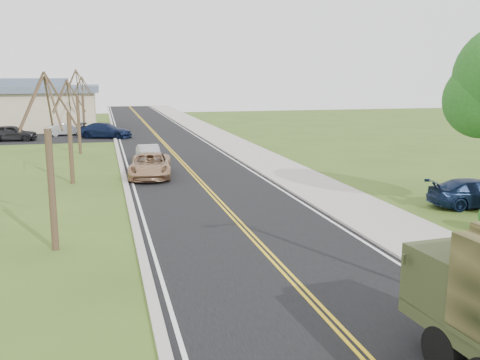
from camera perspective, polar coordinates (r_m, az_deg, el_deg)
name	(u,v)px	position (r m, az deg, el deg)	size (l,w,h in m)	color
road	(163,142)	(49.40, -8.26, 4.06)	(8.00, 120.00, 0.01)	black
curb_right	(207,140)	(50.00, -3.52, 4.30)	(0.30, 120.00, 0.12)	#9E998E
sidewalk_right	(226,139)	(50.36, -1.56, 4.35)	(3.20, 120.00, 0.10)	#9E998E
curb_left	(116,143)	(49.13, -13.08, 3.90)	(0.30, 120.00, 0.10)	#9E998E
bare_tree_a	(51,175)	(19.14, -19.54, 0.48)	(1.93, 2.26, 6.08)	#38281C
bare_tree_b	(70,139)	(31.02, -17.66, 4.14)	(1.83, 2.14, 5.73)	#38281C
bare_tree_c	(78,118)	(42.92, -16.86, 6.37)	(2.04, 2.39, 6.42)	#38281C
bare_tree_d	(83,111)	(54.90, -16.37, 7.09)	(1.88, 2.20, 5.91)	#38281C
commercial_building	(2,105)	(65.71, -24.02, 7.28)	(25.50, 21.50, 5.65)	tan
suv_champagne	(150,165)	(32.09, -9.55, 1.55)	(2.38, 5.16, 1.43)	#A77F5E
sedan_silver	(149,155)	(36.89, -9.70, 2.67)	(1.37, 3.92, 1.29)	#A2A3A7
pickup_navy	(477,193)	(26.74, 23.95, -1.30)	(1.81, 4.45, 1.29)	#0F1B38
lot_car_dark	(12,133)	(53.70, -23.16, 4.64)	(1.78, 4.41, 1.50)	black
lot_car_silver	(66,129)	(56.83, -18.06, 5.18)	(1.35, 3.88, 1.28)	silver
lot_car_navy	(105,130)	(53.37, -14.16, 5.14)	(2.07, 5.10, 1.48)	black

